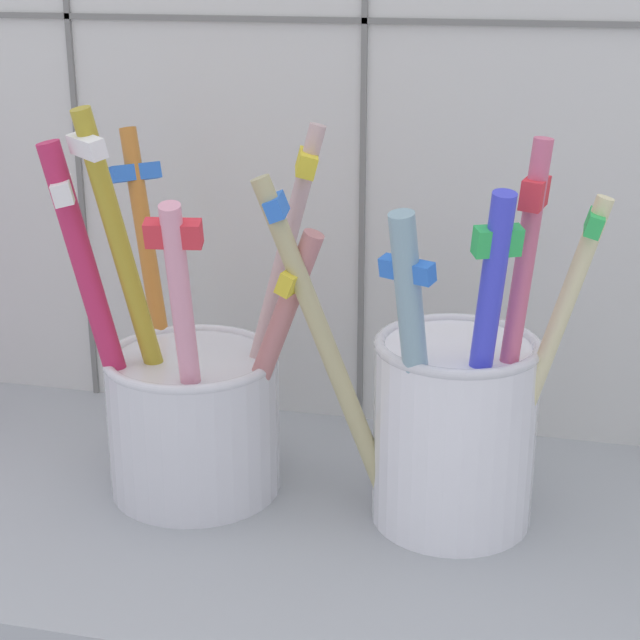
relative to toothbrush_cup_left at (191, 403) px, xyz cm
name	(u,v)px	position (x,y,z in cm)	size (l,w,h in cm)	color
counter_slab	(313,533)	(6.31, -1.25, -5.52)	(64.00, 22.00, 2.00)	#9EA3A8
tile_wall_back	(369,43)	(6.31, 10.74, 15.98)	(64.00, 2.20, 45.00)	silver
toothbrush_cup_left	(191,403)	(0.00, 0.00, 0.00)	(12.46, 11.55, 18.88)	silver
toothbrush_cup_right	(454,419)	(12.54, -0.10, 0.58)	(14.93, 8.48, 18.09)	white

